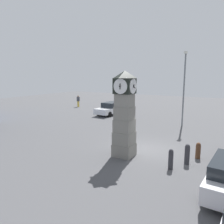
% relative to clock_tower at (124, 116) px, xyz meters
% --- Properties ---
extents(ground_plane, '(76.63, 76.63, 0.00)m').
position_rel_clock_tower_xyz_m(ground_plane, '(1.71, -0.90, -2.50)').
color(ground_plane, '#4C4C4F').
extents(clock_tower, '(1.34, 1.36, 5.16)m').
position_rel_clock_tower_xyz_m(clock_tower, '(0.00, 0.00, 0.00)').
color(clock_tower, gray).
rests_on(clock_tower, ground_plane).
extents(bollard_near_tower, '(0.29, 0.29, 0.98)m').
position_rel_clock_tower_xyz_m(bollard_near_tower, '(1.83, -3.98, -2.01)').
color(bollard_near_tower, brown).
rests_on(bollard_near_tower, ground_plane).
extents(bollard_mid_row, '(0.28, 0.28, 1.14)m').
position_rel_clock_tower_xyz_m(bollard_mid_row, '(0.66, -3.59, -1.92)').
color(bollard_mid_row, '#333338').
rests_on(bollard_mid_row, ground_plane).
extents(bollard_far_row, '(0.26, 0.26, 1.09)m').
position_rel_clock_tower_xyz_m(bollard_far_row, '(-0.46, -2.99, -1.95)').
color(bollard_far_row, '#333338').
rests_on(bollard_far_row, ground_plane).
extents(car_silver_hatch, '(4.68, 2.10, 1.53)m').
position_rel_clock_tower_xyz_m(car_silver_hatch, '(11.80, 7.94, -1.72)').
color(car_silver_hatch, silver).
rests_on(car_silver_hatch, ground_plane).
extents(pedestrian_near_bench, '(0.25, 0.41, 1.77)m').
position_rel_clock_tower_xyz_m(pedestrian_near_bench, '(14.94, 15.70, -1.48)').
color(pedestrian_near_bench, gold).
rests_on(pedestrian_near_bench, ground_plane).
extents(street_lamp_far_side, '(0.50, 0.24, 7.07)m').
position_rel_clock_tower_xyz_m(street_lamp_far_side, '(9.94, -1.22, 1.54)').
color(street_lamp_far_side, slate).
rests_on(street_lamp_far_side, ground_plane).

